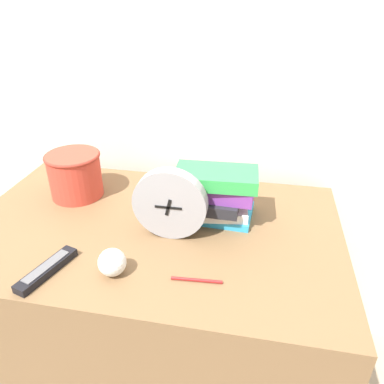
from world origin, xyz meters
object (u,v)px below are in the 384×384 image
(desk_clock, at_px, (170,204))
(crumpled_paper_ball, at_px, (112,262))
(basket, at_px, (75,173))
(tv_remote, at_px, (47,269))
(book_stack, at_px, (214,194))
(pen, at_px, (197,280))

(desk_clock, relative_size, crumpled_paper_ball, 2.97)
(basket, bearing_deg, desk_clock, -24.80)
(desk_clock, relative_size, tv_remote, 1.15)
(book_stack, xyz_separation_m, tv_remote, (-0.36, -0.33, -0.07))
(desk_clock, distance_m, pen, 0.22)
(basket, height_order, tv_remote, basket)
(desk_clock, distance_m, book_stack, 0.16)
(book_stack, height_order, pen, book_stack)
(book_stack, distance_m, crumpled_paper_ball, 0.36)
(book_stack, height_order, crumpled_paper_ball, book_stack)
(basket, bearing_deg, tv_remote, -74.99)
(desk_clock, xyz_separation_m, tv_remote, (-0.26, -0.21, -0.09))
(book_stack, relative_size, basket, 1.42)
(tv_remote, bearing_deg, book_stack, 41.95)
(tv_remote, height_order, pen, tv_remote)
(book_stack, xyz_separation_m, basket, (-0.47, 0.05, -0.00))
(desk_clock, height_order, book_stack, desk_clock)
(tv_remote, xyz_separation_m, pen, (0.37, 0.04, -0.01))
(basket, bearing_deg, crumpled_paper_ball, -53.12)
(crumpled_paper_ball, bearing_deg, desk_clock, 61.04)
(tv_remote, bearing_deg, basket, 105.01)
(book_stack, bearing_deg, crumpled_paper_ball, -124.39)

